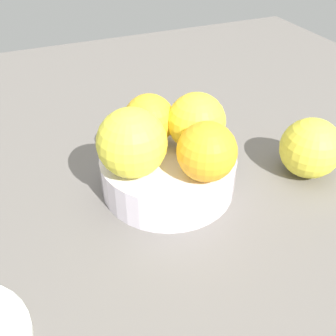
{
  "coord_description": "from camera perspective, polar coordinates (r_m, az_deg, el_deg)",
  "views": [
    {
      "loc": [
        13.89,
        33.1,
        30.02
      ],
      "look_at": [
        0.0,
        0.0,
        2.74
      ],
      "focal_mm": 40.94,
      "sensor_mm": 36.0,
      "label": 1
    }
  ],
  "objects": [
    {
      "name": "orange_in_bowl_0",
      "position": [
        0.45,
        -2.82,
        7.19
      ],
      "size": [
        6.06,
        6.06,
        6.06
      ],
      "primitive_type": "sphere",
      "color": "yellow",
      "rests_on": "fruit_bowl"
    },
    {
      "name": "orange_in_bowl_1",
      "position": [
        0.44,
        4.26,
        6.89
      ],
      "size": [
        6.7,
        6.7,
        6.7
      ],
      "primitive_type": "sphere",
      "color": "yellow",
      "rests_on": "fruit_bowl"
    },
    {
      "name": "orange_in_bowl_2",
      "position": [
        0.39,
        5.8,
        2.43
      ],
      "size": [
        6.3,
        6.3,
        6.3
      ],
      "primitive_type": "sphere",
      "color": "#F9A823",
      "rests_on": "fruit_bowl"
    },
    {
      "name": "orange_loose_0",
      "position": [
        0.5,
        20.45,
        2.78
      ],
      "size": [
        7.46,
        7.46,
        7.46
      ],
      "primitive_type": "sphere",
      "color": "yellow",
      "rests_on": "ground_plane"
    },
    {
      "name": "ground_plane",
      "position": [
        0.47,
        0.0,
        -3.59
      ],
      "size": [
        110.0,
        110.0,
        2.0
      ],
      "primitive_type": "cube",
      "color": "#66605B"
    },
    {
      "name": "fruit_bowl",
      "position": [
        0.45,
        0.0,
        -0.58
      ],
      "size": [
        15.83,
        15.83,
        4.56
      ],
      "color": "silver",
      "rests_on": "ground_plane"
    },
    {
      "name": "orange_in_bowl_3",
      "position": [
        0.4,
        -5.4,
        3.75
      ],
      "size": [
        7.41,
        7.41,
        7.41
      ],
      "primitive_type": "sphere",
      "color": "yellow",
      "rests_on": "fruit_bowl"
    }
  ]
}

